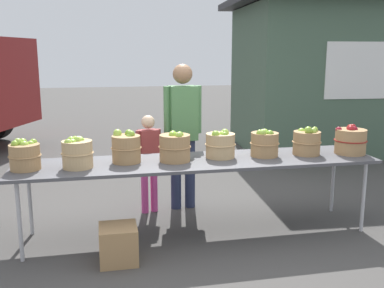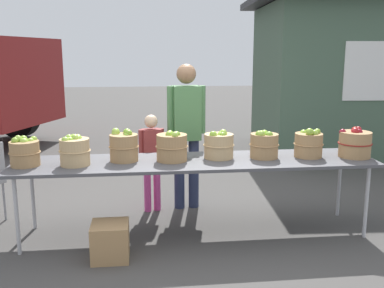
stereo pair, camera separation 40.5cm
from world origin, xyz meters
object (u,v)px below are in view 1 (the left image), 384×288
(apple_basket_green_6, at_px, (307,142))
(child_customer, at_px, (149,156))
(apple_basket_red_0, at_px, (350,140))
(produce_crate, at_px, (118,244))
(apple_basket_green_5, at_px, (264,143))
(apple_basket_green_3, at_px, (175,147))
(vendor_adult, at_px, (183,125))
(apple_basket_green_1, at_px, (77,153))
(market_table, at_px, (198,163))
(apple_basket_green_0, at_px, (25,155))
(apple_basket_green_4, at_px, (220,145))
(apple_basket_green_2, at_px, (126,148))

(apple_basket_green_6, distance_m, child_customer, 1.71)
(child_customer, bearing_deg, apple_basket_green_6, 141.44)
(apple_basket_red_0, bearing_deg, produce_crate, -169.66)
(apple_basket_red_0, bearing_deg, apple_basket_green_6, 172.97)
(apple_basket_green_5, bearing_deg, apple_basket_green_6, -1.55)
(apple_basket_green_3, bearing_deg, vendor_adult, 73.83)
(apple_basket_green_1, height_order, apple_basket_green_5, apple_basket_green_1)
(market_table, distance_m, child_customer, 0.81)
(vendor_adult, xyz_separation_m, produce_crate, (-0.80, -1.24, -0.81))
(apple_basket_green_1, bearing_deg, apple_basket_green_0, 176.23)
(apple_basket_green_1, bearing_deg, market_table, 2.93)
(market_table, distance_m, apple_basket_green_1, 1.15)
(apple_basket_green_4, bearing_deg, vendor_adult, 109.81)
(market_table, height_order, apple_basket_green_6, apple_basket_green_6)
(market_table, relative_size, apple_basket_red_0, 10.55)
(market_table, xyz_separation_m, apple_basket_green_4, (0.24, 0.07, 0.16))
(apple_basket_green_5, bearing_deg, child_customer, 148.82)
(apple_basket_green_6, bearing_deg, apple_basket_green_2, 178.75)
(apple_basket_green_1, height_order, apple_basket_green_2, apple_basket_green_2)
(apple_basket_green_0, distance_m, apple_basket_green_6, 2.73)
(market_table, bearing_deg, apple_basket_red_0, -1.42)
(apple_basket_green_0, distance_m, apple_basket_red_0, 3.19)
(apple_basket_green_5, distance_m, vendor_adult, 1.02)
(market_table, distance_m, apple_basket_green_5, 0.71)
(apple_basket_green_0, xyz_separation_m, apple_basket_green_1, (0.45, -0.03, 0.01))
(apple_basket_green_4, xyz_separation_m, produce_crate, (-1.05, -0.55, -0.72))
(apple_basket_green_2, xyz_separation_m, apple_basket_green_6, (1.83, -0.04, -0.01))
(apple_basket_green_0, bearing_deg, apple_basket_green_2, 5.40)
(apple_basket_green_3, bearing_deg, child_customer, 104.78)
(child_customer, bearing_deg, apple_basket_green_0, 16.47)
(apple_basket_green_5, bearing_deg, apple_basket_green_1, -177.26)
(apple_basket_green_6, relative_size, apple_basket_red_0, 0.91)
(market_table, xyz_separation_m, vendor_adult, (-0.01, 0.76, 0.26))
(apple_basket_green_1, relative_size, vendor_adult, 0.18)
(apple_basket_green_1, height_order, apple_basket_red_0, apple_basket_red_0)
(apple_basket_green_1, xyz_separation_m, vendor_adult, (1.13, 0.82, 0.09))
(apple_basket_green_3, xyz_separation_m, produce_crate, (-0.58, -0.49, -0.73))
(apple_basket_green_3, bearing_deg, apple_basket_green_1, -175.80)
(produce_crate, bearing_deg, apple_basket_green_1, 127.76)
(apple_basket_green_4, distance_m, apple_basket_red_0, 1.36)
(apple_basket_green_1, distance_m, produce_crate, 0.90)
(vendor_adult, height_order, produce_crate, vendor_adult)
(apple_basket_green_3, distance_m, child_customer, 0.75)
(apple_basket_green_5, xyz_separation_m, produce_crate, (-1.50, -0.51, -0.72))
(market_table, xyz_separation_m, apple_basket_green_1, (-1.14, -0.06, 0.17))
(apple_basket_green_5, distance_m, child_customer, 1.30)
(market_table, relative_size, apple_basket_green_1, 11.99)
(apple_basket_green_1, height_order, apple_basket_green_4, same)
(apple_basket_green_2, relative_size, child_customer, 0.28)
(apple_basket_green_0, distance_m, apple_basket_green_4, 1.83)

